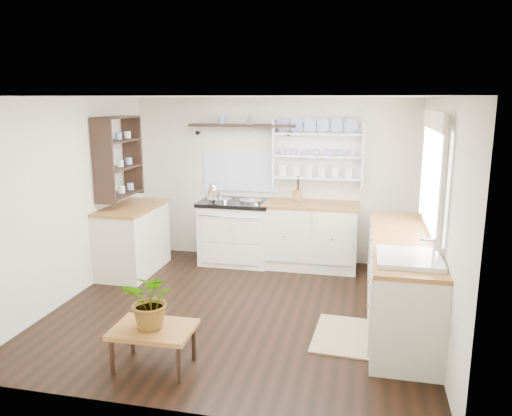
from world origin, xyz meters
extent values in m
cube|color=black|center=(0.00, 0.00, 0.00)|extent=(4.00, 3.80, 0.01)
cube|color=beige|center=(0.00, 1.90, 1.15)|extent=(4.00, 0.02, 2.30)
cube|color=beige|center=(2.00, 0.00, 1.15)|extent=(0.02, 3.80, 2.30)
cube|color=beige|center=(-2.00, 0.00, 1.15)|extent=(0.02, 3.80, 2.30)
cube|color=white|center=(0.00, 0.00, 2.30)|extent=(4.00, 3.80, 0.01)
cube|color=white|center=(1.96, 0.15, 1.50)|extent=(0.04, 1.40, 1.00)
cube|color=white|center=(1.94, 0.15, 1.50)|extent=(0.02, 1.50, 1.10)
cube|color=beige|center=(1.92, 0.15, 2.08)|extent=(0.04, 1.55, 0.18)
cube|color=white|center=(-0.45, 1.57, 0.42)|extent=(0.95, 0.62, 0.84)
cube|color=black|center=(-0.45, 1.57, 0.86)|extent=(0.99, 0.66, 0.05)
cylinder|color=silver|center=(-0.67, 1.57, 0.90)|extent=(0.32, 0.32, 0.03)
cylinder|color=silver|center=(-0.23, 1.57, 0.90)|extent=(0.32, 0.32, 0.03)
cylinder|color=silver|center=(-0.45, 1.22, 0.74)|extent=(0.86, 0.02, 0.02)
cube|color=beige|center=(0.60, 1.60, 0.44)|extent=(1.25, 0.60, 0.88)
cube|color=brown|center=(0.60, 1.60, 0.88)|extent=(1.27, 0.63, 0.04)
cube|color=beige|center=(1.70, 0.10, 0.44)|extent=(0.60, 2.40, 0.88)
cube|color=brown|center=(1.70, 0.10, 0.88)|extent=(0.62, 2.43, 0.04)
cube|color=white|center=(1.70, -0.65, 0.80)|extent=(0.55, 0.60, 0.28)
cylinder|color=silver|center=(1.90, -0.65, 1.00)|extent=(0.02, 0.02, 0.22)
cube|color=beige|center=(-1.70, 0.90, 0.44)|extent=(0.60, 1.10, 0.88)
cube|color=brown|center=(-1.70, 0.90, 0.88)|extent=(0.62, 1.13, 0.04)
cube|color=white|center=(0.65, 1.88, 1.55)|extent=(1.20, 0.03, 0.90)
cube|color=white|center=(0.65, 1.79, 1.55)|extent=(1.20, 0.22, 0.02)
cylinder|color=navy|center=(0.65, 1.80, 1.82)|extent=(0.20, 0.02, 0.20)
cube|color=black|center=(-0.40, 1.77, 1.92)|extent=(1.50, 0.24, 0.04)
cone|color=black|center=(-1.05, 1.84, 1.81)|extent=(0.06, 0.20, 0.06)
cone|color=black|center=(0.25, 1.84, 1.81)|extent=(0.06, 0.20, 0.06)
cube|color=black|center=(-1.84, 0.90, 1.55)|extent=(0.28, 0.80, 1.05)
cylinder|color=olive|center=(0.39, 1.68, 0.98)|extent=(0.12, 0.12, 0.14)
cube|color=brown|center=(-0.42, -1.35, 0.35)|extent=(0.69, 0.50, 0.04)
cylinder|color=black|center=(-0.71, -1.55, 0.17)|extent=(0.04, 0.04, 0.33)
cylinder|color=black|center=(-0.71, -1.16, 0.17)|extent=(0.04, 0.04, 0.33)
cylinder|color=black|center=(-0.12, -1.54, 0.17)|extent=(0.04, 0.04, 0.33)
cylinder|color=black|center=(-0.13, -1.15, 0.17)|extent=(0.04, 0.04, 0.33)
imported|color=#3F7233|center=(-0.42, -1.35, 0.62)|extent=(0.45, 0.40, 0.50)
cube|color=#907254|center=(1.15, -0.41, 0.01)|extent=(0.60, 0.88, 0.02)
camera|label=1|loc=(1.29, -5.00, 2.28)|focal=35.00mm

